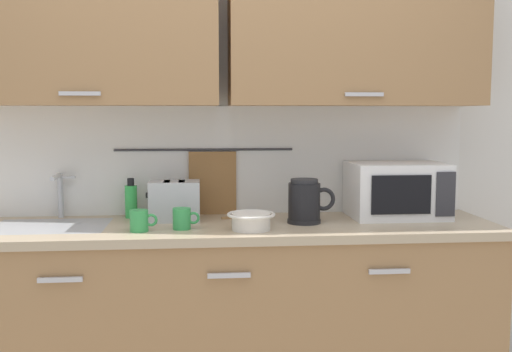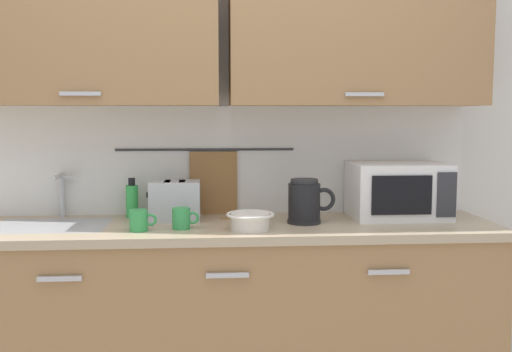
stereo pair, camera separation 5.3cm
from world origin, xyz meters
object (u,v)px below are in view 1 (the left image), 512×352
Objects in this scene: mug_near_sink at (182,219)px; toaster at (175,201)px; wooden_spoon at (254,216)px; mixing_bowl at (251,220)px; microwave at (397,190)px; dish_soap_bottle at (131,200)px; electric_kettle at (305,202)px; mug_by_kettle at (140,221)px.

toaster reaches higher than mug_near_sink.
toaster is at bearing -170.84° from wooden_spoon.
wooden_spoon is (0.04, 0.33, -0.04)m from mixing_bowl.
microwave is 2.35× the size of dish_soap_bottle.
electric_kettle is 0.77m from mug_by_kettle.
electric_kettle is at bearing -166.21° from microwave.
wooden_spoon is (0.53, 0.32, -0.04)m from mug_by_kettle.
mixing_bowl is 0.79× the size of wooden_spoon.
microwave is 3.83× the size of mug_near_sink.
electric_kettle reaches higher than mug_near_sink.
electric_kettle is 0.89× the size of toaster.
microwave is at bearing -5.69° from wooden_spoon.
dish_soap_bottle reaches higher than wooden_spoon.
electric_kettle is at bearing 9.92° from mug_near_sink.
electric_kettle is 0.58m from mug_near_sink.
dish_soap_bottle is at bearing 147.09° from mixing_bowl.
toaster is at bearing -23.28° from dish_soap_bottle.
microwave is 1.71× the size of wooden_spoon.
dish_soap_bottle is 1.63× the size of mug_near_sink.
electric_kettle is 0.86m from dish_soap_bottle.
mixing_bowl is 0.44m from toaster.
microwave is at bearing 11.70° from mug_near_sink.
wooden_spoon is (-0.70, 0.07, -0.13)m from microwave.
electric_kettle is at bearing 10.10° from mug_by_kettle.
dish_soap_bottle is 0.73× the size of wooden_spoon.
electric_kettle is 1.16× the size of dish_soap_bottle.
toaster is (0.22, -0.09, 0.01)m from dish_soap_bottle.
dish_soap_bottle reaches higher than mug_near_sink.
mug_by_kettle is at bearing -169.31° from mug_near_sink.
microwave is 0.72m from wooden_spoon.
microwave reaches higher than toaster.
electric_kettle is at bearing -40.05° from wooden_spoon.
mug_near_sink is (-0.57, -0.10, -0.05)m from electric_kettle.
mug_by_kettle is (-0.18, -0.03, 0.00)m from mug_near_sink.
mixing_bowl is at bearing -1.34° from mug_by_kettle.
mug_near_sink is (0.26, -0.32, -0.04)m from dish_soap_bottle.
microwave is 2.03× the size of electric_kettle.
electric_kettle is 0.63m from toaster.
mixing_bowl is at bearing -38.07° from toaster.
mug_by_kettle is (0.08, -0.35, -0.04)m from dish_soap_bottle.
mug_by_kettle is at bearing -77.85° from dish_soap_bottle.
microwave reaches higher than wooden_spoon.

